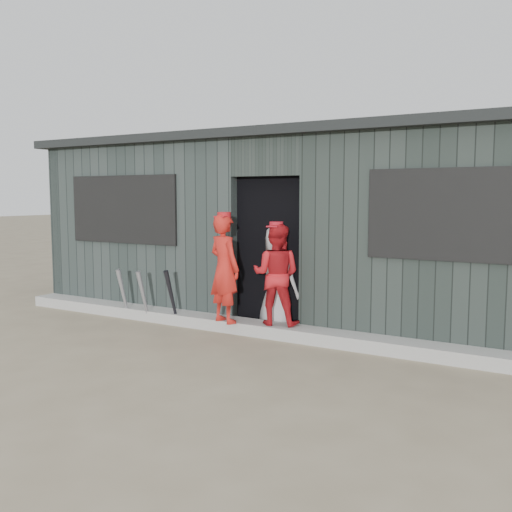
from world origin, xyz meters
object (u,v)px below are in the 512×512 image
Objects in this scene: player_grey_back at (278,278)px; player_red_right at (276,274)px; bat_mid at (144,296)px; dugout at (313,227)px; bat_left at (123,294)px; player_red_left at (224,269)px; bat_right at (172,298)px.

player_red_right is at bearing 134.79° from player_grey_back.
bat_mid is 0.09× the size of dugout.
dugout is at bearing 41.60° from bat_left.
player_grey_back is (0.46, 0.57, -0.16)m from player_red_left.
player_grey_back is at bearing 18.22° from bat_mid.
player_grey_back is at bearing -78.11° from player_red_right.
bat_mid reaches higher than bat_left.
player_red_right is 1.75m from dugout.
bat_left is 0.09× the size of dugout.
bat_mid is 1.91m from player_grey_back.
player_red_left is at bearing 6.71° from player_red_right.
dugout reaches higher than bat_right.
bat_left is at bearing 19.35° from player_red_left.
bat_left is 0.41m from bat_mid.
player_red_left is 0.75m from player_grey_back.
player_red_left is 1.01× the size of player_grey_back.
bat_left is 0.58× the size of player_red_right.
bat_mid is 2.01m from player_red_right.
player_red_left is 1.09× the size of player_red_right.
bat_right is 1.55m from player_red_right.
bat_left is 0.54× the size of player_grey_back.
dugout is (0.36, 1.87, 0.45)m from player_red_left.
player_grey_back reaches higher than bat_mid.
player_red_right is at bearing -140.71° from player_red_left.
player_grey_back is at bearing 14.20° from bat_left.
player_grey_back reaches higher than bat_right.
bat_left is at bearing -138.40° from dugout.
player_red_left reaches higher than player_grey_back.
bat_mid is 1.41m from player_red_left.
dugout reaches higher than player_red_right.
bat_right is at bearing 42.55° from player_grey_back.
bat_mid is at bearing -4.66° from bat_left.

